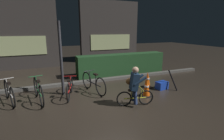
{
  "coord_description": "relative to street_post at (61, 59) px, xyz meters",
  "views": [
    {
      "loc": [
        -2.08,
        -4.92,
        2.34
      ],
      "look_at": [
        0.2,
        0.6,
        0.9
      ],
      "focal_mm": 27.24,
      "sensor_mm": 36.0,
      "label": 1
    }
  ],
  "objects": [
    {
      "name": "parked_bike_leftmost",
      "position": [
        -1.7,
        -0.07,
        -0.96
      ],
      "size": [
        0.58,
        1.58,
        0.76
      ],
      "rotation": [
        0.0,
        0.0,
        1.88
      ],
      "color": "black",
      "rests_on": "ground"
    },
    {
      "name": "blue_crate",
      "position": [
        3.72,
        -0.9,
        -1.16
      ],
      "size": [
        0.47,
        0.37,
        0.3
      ],
      "primitive_type": "cube",
      "rotation": [
        0.0,
        0.0,
        0.12
      ],
      "color": "#193DB7",
      "rests_on": "ground"
    },
    {
      "name": "traffic_cone_far",
      "position": [
        3.29,
        -0.53,
        -0.99
      ],
      "size": [
        0.36,
        0.36,
        0.66
      ],
      "color": "black",
      "rests_on": "ground"
    },
    {
      "name": "storefront_right",
      "position": [
        4.22,
        6.0,
        0.85
      ],
      "size": [
        4.42,
        0.54,
        4.35
      ],
      "color": "#383330",
      "rests_on": "ground"
    },
    {
      "name": "parked_bike_center_left",
      "position": [
        0.2,
        -0.31,
        -0.99
      ],
      "size": [
        0.52,
        1.46,
        0.7
      ],
      "rotation": [
        0.0,
        0.0,
        1.3
      ],
      "color": "black",
      "rests_on": "ground"
    },
    {
      "name": "closed_umbrella",
      "position": [
        4.04,
        -1.15,
        -0.92
      ],
      "size": [
        0.28,
        0.37,
        0.79
      ],
      "primitive_type": "cylinder",
      "rotation": [
        0.0,
        0.45,
        2.18
      ],
      "color": "black",
      "rests_on": "ground"
    },
    {
      "name": "hedge_row",
      "position": [
        3.29,
        1.9,
        -0.78
      ],
      "size": [
        4.8,
        0.7,
        1.06
      ],
      "primitive_type": "cube",
      "color": "#214723",
      "rests_on": "ground"
    },
    {
      "name": "storefront_left",
      "position": [
        -2.01,
        5.3,
        0.78
      ],
      "size": [
        4.82,
        0.54,
        4.2
      ],
      "color": "#383330",
      "rests_on": "ground"
    },
    {
      "name": "sidewalk_curb",
      "position": [
        1.49,
        1.0,
        -1.25
      ],
      "size": [
        12.0,
        0.24,
        0.12
      ],
      "primitive_type": "cube",
      "color": "#56544F",
      "rests_on": "ground"
    },
    {
      "name": "street_post",
      "position": [
        0.0,
        0.0,
        0.0
      ],
      "size": [
        0.1,
        0.1,
        2.62
      ],
      "primitive_type": "cylinder",
      "color": "#2D2D33",
      "rests_on": "ground"
    },
    {
      "name": "parked_bike_center_right",
      "position": [
        1.1,
        -0.18,
        -0.95
      ],
      "size": [
        0.53,
        1.67,
        0.79
      ],
      "rotation": [
        0.0,
        0.0,
        1.82
      ],
      "color": "black",
      "rests_on": "ground"
    },
    {
      "name": "traffic_cone_near",
      "position": [
        2.73,
        -1.3,
        -1.0
      ],
      "size": [
        0.36,
        0.36,
        0.64
      ],
      "color": "black",
      "rests_on": "ground"
    },
    {
      "name": "cyclist",
      "position": [
        1.95,
        -1.79,
        -0.68
      ],
      "size": [
        1.17,
        0.6,
        1.25
      ],
      "rotation": [
        0.0,
        0.0,
        -0.24
      ],
      "color": "black",
      "rests_on": "ground"
    },
    {
      "name": "ground_plane",
      "position": [
        1.49,
        -1.2,
        -1.31
      ],
      "size": [
        40.0,
        40.0,
        0.0
      ],
      "primitive_type": "plane",
      "color": "#2D261E"
    },
    {
      "name": "parked_bike_left_mid",
      "position": [
        -0.82,
        -0.31,
        -0.94
      ],
      "size": [
        0.46,
        1.73,
        0.8
      ],
      "rotation": [
        0.0,
        0.0,
        1.74
      ],
      "color": "black",
      "rests_on": "ground"
    }
  ]
}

